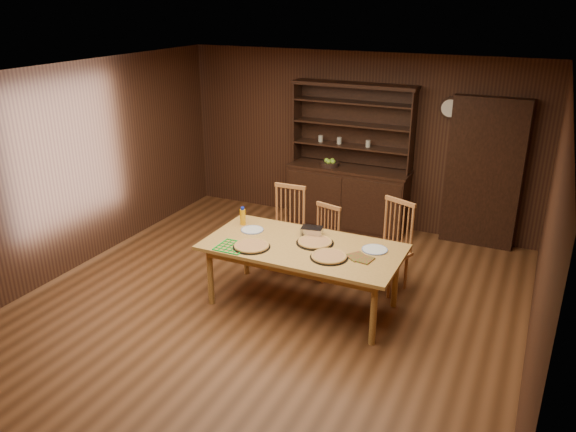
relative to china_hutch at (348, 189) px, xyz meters
The scene contains 20 objects.
floor 2.82m from the china_hutch, 89.99° to the right, with size 6.00×6.00×0.00m, color brown.
room_shell 2.92m from the china_hutch, 89.99° to the right, with size 6.00×6.00×6.00m.
china_hutch is the anchor object (origin of this frame).
doorway 1.96m from the china_hutch, ahead, with size 1.00×0.18×2.10m, color black.
wall_clock 1.89m from the china_hutch, ahead, with size 0.30×0.05×0.30m.
dining_table 2.54m from the china_hutch, 82.19° to the right, with size 2.20×1.10×0.75m.
chair_left 1.65m from the china_hutch, 99.21° to the right, with size 0.46×0.44×1.09m.
chair_center 1.71m from the china_hutch, 80.90° to the right, with size 0.46×0.45×0.93m.
chair_right 1.99m from the china_hutch, 55.28° to the right, with size 0.58×0.57×1.10m.
pizza_left 2.80m from the china_hutch, 93.04° to the right, with size 0.42×0.42×0.04m.
pizza_right 2.78m from the china_hutch, 74.89° to the right, with size 0.40×0.40×0.04m.
pizza_center 2.44m from the china_hutch, 79.51° to the right, with size 0.42×0.42×0.04m.
cooling_rack 2.91m from the china_hutch, 96.80° to the right, with size 0.32×0.32×0.01m, color green, non-canonical shape.
plate_left 2.41m from the china_hutch, 98.84° to the right, with size 0.27×0.27×0.02m.
plate_right 2.55m from the china_hutch, 64.27° to the right, with size 0.28×0.28×0.02m.
foil_dish 2.23m from the china_hutch, 81.67° to the right, with size 0.24×0.17×0.10m, color white.
juice_bottle 2.34m from the china_hutch, 104.03° to the right, with size 0.07×0.07×0.22m.
pot_holder_a 2.79m from the china_hutch, 67.48° to the right, with size 0.19×0.19×0.01m, color maroon.
pot_holder_b 2.73m from the china_hutch, 68.76° to the right, with size 0.19×0.19×0.01m, color maroon.
fruit_bowl 0.49m from the china_hutch, 166.92° to the right, with size 0.28×0.28×0.12m.
Camera 1 is at (2.61, -4.96, 3.33)m, focal length 35.00 mm.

